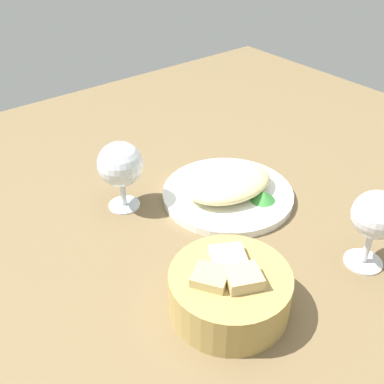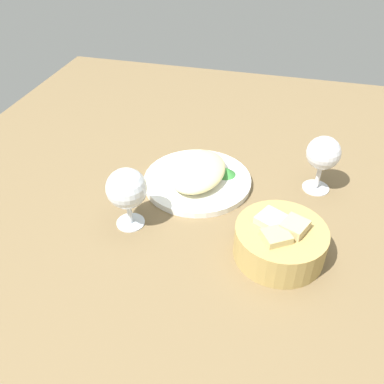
% 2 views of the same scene
% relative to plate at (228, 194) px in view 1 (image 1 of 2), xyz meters
% --- Properties ---
extents(ground_plane, '(1.40, 1.40, 0.02)m').
position_rel_plate_xyz_m(ground_plane, '(0.04, 0.07, -0.02)').
color(ground_plane, brown).
extents(plate, '(0.24, 0.24, 0.01)m').
position_rel_plate_xyz_m(plate, '(0.00, 0.00, 0.00)').
color(plate, white).
rests_on(plate, ground_plane).
extents(omelette, '(0.18, 0.13, 0.04)m').
position_rel_plate_xyz_m(omelette, '(0.00, 0.00, 0.03)').
color(omelette, beige).
rests_on(omelette, plate).
extents(lettuce_garnish, '(0.05, 0.05, 0.02)m').
position_rel_plate_xyz_m(lettuce_garnish, '(-0.03, 0.06, 0.02)').
color(lettuce_garnish, '#398B3A').
rests_on(lettuce_garnish, plate).
extents(bread_basket, '(0.16, 0.16, 0.08)m').
position_rel_plate_xyz_m(bread_basket, '(0.17, 0.19, 0.03)').
color(bread_basket, tan).
rests_on(bread_basket, ground_plane).
extents(wine_glass_near, '(0.08, 0.08, 0.13)m').
position_rel_plate_xyz_m(wine_glass_near, '(0.16, -0.10, 0.08)').
color(wine_glass_near, silver).
rests_on(wine_glass_near, ground_plane).
extents(wine_glass_far, '(0.07, 0.07, 0.13)m').
position_rel_plate_xyz_m(wine_glass_far, '(-0.05, 0.26, 0.08)').
color(wine_glass_far, silver).
rests_on(wine_glass_far, ground_plane).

